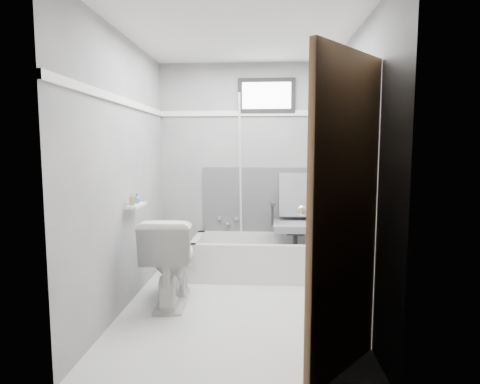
# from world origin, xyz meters

# --- Properties ---
(floor) EXTENTS (2.60, 2.60, 0.00)m
(floor) POSITION_xyz_m (0.00, 0.00, 0.00)
(floor) COLOR white
(floor) RESTS_ON ground
(ceiling) EXTENTS (2.60, 2.60, 0.00)m
(ceiling) POSITION_xyz_m (0.00, 0.00, 2.40)
(ceiling) COLOR silver
(ceiling) RESTS_ON floor
(wall_back) EXTENTS (2.00, 0.02, 2.40)m
(wall_back) POSITION_xyz_m (0.00, 1.30, 1.20)
(wall_back) COLOR slate
(wall_back) RESTS_ON floor
(wall_front) EXTENTS (2.00, 0.02, 2.40)m
(wall_front) POSITION_xyz_m (0.00, -1.30, 1.20)
(wall_front) COLOR slate
(wall_front) RESTS_ON floor
(wall_left) EXTENTS (0.02, 2.60, 2.40)m
(wall_left) POSITION_xyz_m (-1.00, 0.00, 1.20)
(wall_left) COLOR slate
(wall_left) RESTS_ON floor
(wall_right) EXTENTS (0.02, 2.60, 2.40)m
(wall_right) POSITION_xyz_m (1.00, 0.00, 1.20)
(wall_right) COLOR slate
(wall_right) RESTS_ON floor
(bathtub) EXTENTS (1.50, 0.70, 0.42)m
(bathtub) POSITION_xyz_m (0.19, 0.93, 0.21)
(bathtub) COLOR silver
(bathtub) RESTS_ON floor
(office_chair) EXTENTS (0.59, 0.59, 1.02)m
(office_chair) POSITION_xyz_m (0.58, 0.98, 0.63)
(office_chair) COLOR #5F5E63
(office_chair) RESTS_ON bathtub
(toilet) EXTENTS (0.51, 0.84, 0.80)m
(toilet) POSITION_xyz_m (-0.62, 0.09, 0.40)
(toilet) COLOR white
(toilet) RESTS_ON floor
(door) EXTENTS (0.78, 0.78, 2.00)m
(door) POSITION_xyz_m (0.98, -1.28, 1.00)
(door) COLOR brown
(door) RESTS_ON floor
(window) EXTENTS (0.66, 0.04, 0.40)m
(window) POSITION_xyz_m (0.25, 1.29, 2.02)
(window) COLOR black
(window) RESTS_ON wall_back
(backerboard) EXTENTS (1.50, 0.02, 0.78)m
(backerboard) POSITION_xyz_m (0.25, 1.29, 0.80)
(backerboard) COLOR #4C4C4F
(backerboard) RESTS_ON wall_back
(trim_back) EXTENTS (2.00, 0.02, 0.06)m
(trim_back) POSITION_xyz_m (0.00, 1.29, 1.82)
(trim_back) COLOR white
(trim_back) RESTS_ON wall_back
(trim_left) EXTENTS (0.02, 2.60, 0.06)m
(trim_left) POSITION_xyz_m (-0.99, 0.00, 1.82)
(trim_left) COLOR white
(trim_left) RESTS_ON wall_left
(pole) EXTENTS (0.02, 0.53, 1.89)m
(pole) POSITION_xyz_m (-0.04, 1.06, 1.05)
(pole) COLOR silver
(pole) RESTS_ON bathtub
(shelf) EXTENTS (0.10, 0.32, 0.02)m
(shelf) POSITION_xyz_m (-0.93, 0.09, 0.90)
(shelf) COLOR white
(shelf) RESTS_ON wall_left
(soap_bottle_a) EXTENTS (0.06, 0.06, 0.10)m
(soap_bottle_a) POSITION_xyz_m (-0.94, 0.01, 0.97)
(soap_bottle_a) COLOR #9D7F4E
(soap_bottle_a) RESTS_ON shelf
(soap_bottle_b) EXTENTS (0.10, 0.10, 0.09)m
(soap_bottle_b) POSITION_xyz_m (-0.94, 0.15, 0.96)
(soap_bottle_b) COLOR slate
(soap_bottle_b) RESTS_ON shelf
(faucet) EXTENTS (0.26, 0.10, 0.16)m
(faucet) POSITION_xyz_m (-0.20, 1.27, 0.55)
(faucet) COLOR silver
(faucet) RESTS_ON wall_back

